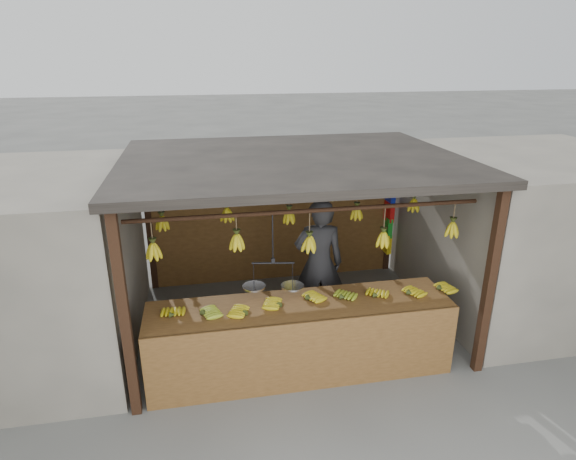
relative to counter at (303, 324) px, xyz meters
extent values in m
plane|color=#5B5B57|center=(0.11, 1.23, -0.71)|extent=(80.00, 80.00, 0.00)
cube|color=black|center=(-1.89, -0.27, 0.44)|extent=(0.10, 0.10, 2.30)
cube|color=black|center=(2.11, -0.27, 0.44)|extent=(0.10, 0.10, 2.30)
cube|color=black|center=(-1.89, 2.73, 0.44)|extent=(0.10, 0.10, 2.30)
cube|color=black|center=(2.11, 2.73, 0.44)|extent=(0.10, 0.10, 2.30)
cube|color=black|center=(0.11, 1.23, 1.64)|extent=(4.30, 3.30, 0.10)
cylinder|color=black|center=(0.11, 0.23, 1.29)|extent=(4.00, 0.05, 0.05)
cylinder|color=black|center=(0.11, 1.23, 1.29)|extent=(4.00, 0.05, 0.05)
cylinder|color=black|center=(0.11, 2.23, 1.29)|extent=(4.00, 0.05, 0.05)
cube|color=brown|center=(0.11, 2.73, 0.19)|extent=(4.00, 0.06, 1.80)
cube|color=slate|center=(-3.49, 1.23, 0.44)|extent=(3.00, 3.00, 2.30)
cube|color=slate|center=(3.71, 1.23, 0.44)|extent=(3.00, 3.00, 2.30)
cube|color=brown|center=(-0.01, 0.13, 0.15)|extent=(3.55, 0.79, 0.08)
cube|color=brown|center=(-0.01, -0.26, -0.26)|extent=(3.55, 0.04, 0.90)
cube|color=black|center=(-1.68, -0.21, -0.30)|extent=(0.07, 0.07, 0.82)
cube|color=black|center=(1.67, -0.21, -0.30)|extent=(0.07, 0.07, 0.82)
cube|color=black|center=(-1.68, 0.48, -0.30)|extent=(0.07, 0.07, 0.82)
cube|color=black|center=(1.67, 0.48, -0.30)|extent=(0.07, 0.07, 0.82)
ellipsoid|color=gold|center=(-1.45, 0.09, 0.22)|extent=(0.19, 0.25, 0.06)
ellipsoid|color=#92A523|center=(-1.12, 0.06, 0.22)|extent=(0.29, 0.25, 0.06)
ellipsoid|color=gold|center=(-0.65, 0.01, 0.22)|extent=(0.29, 0.26, 0.06)
ellipsoid|color=gold|center=(-0.25, 0.12, 0.22)|extent=(0.29, 0.25, 0.06)
ellipsoid|color=gold|center=(0.10, 0.18, 0.22)|extent=(0.30, 0.28, 0.06)
ellipsoid|color=#92A523|center=(0.50, 0.13, 0.22)|extent=(0.29, 0.30, 0.06)
ellipsoid|color=gold|center=(0.90, 0.10, 0.22)|extent=(0.28, 0.30, 0.06)
ellipsoid|color=gold|center=(1.32, 0.08, 0.22)|extent=(0.30, 0.27, 0.06)
ellipsoid|color=gold|center=(1.74, 0.12, 0.22)|extent=(0.28, 0.23, 0.06)
ellipsoid|color=gold|center=(-1.60, 0.24, 0.94)|extent=(0.16, 0.16, 0.28)
ellipsoid|color=gold|center=(-0.70, 0.25, 0.97)|extent=(0.16, 0.16, 0.28)
ellipsoid|color=gold|center=(0.11, 0.25, 0.89)|extent=(0.16, 0.16, 0.28)
ellipsoid|color=gold|center=(1.01, 0.27, 0.87)|extent=(0.16, 0.16, 0.28)
ellipsoid|color=gold|center=(1.86, 0.23, 0.95)|extent=(0.16, 0.16, 0.28)
ellipsoid|color=gold|center=(-1.56, 1.23, 0.91)|extent=(0.16, 0.16, 0.28)
ellipsoid|color=gold|center=(-0.74, 1.25, 0.96)|extent=(0.16, 0.16, 0.28)
ellipsoid|color=gold|center=(0.06, 1.20, 0.90)|extent=(0.16, 0.16, 0.28)
ellipsoid|color=gold|center=(0.99, 1.20, 0.89)|extent=(0.16, 0.16, 0.28)
ellipsoid|color=gold|center=(1.83, 1.24, 0.95)|extent=(0.16, 0.16, 0.28)
ellipsoid|color=gold|center=(-1.60, 2.22, 0.93)|extent=(0.16, 0.16, 0.28)
ellipsoid|color=gold|center=(-0.72, 2.21, 0.93)|extent=(0.16, 0.16, 0.28)
ellipsoid|color=gold|center=(0.13, 2.27, 0.87)|extent=(0.16, 0.16, 0.28)
ellipsoid|color=gold|center=(0.95, 2.19, 0.88)|extent=(0.16, 0.16, 0.28)
ellipsoid|color=gold|center=(1.79, 2.25, 0.96)|extent=(0.16, 0.16, 0.28)
cylinder|color=black|center=(-0.31, 0.23, 0.99)|extent=(0.02, 0.02, 0.60)
cylinder|color=black|center=(-0.31, 0.23, 0.69)|extent=(0.48, 0.10, 0.02)
cylinder|color=silver|center=(-0.53, 0.27, 0.39)|extent=(0.26, 0.26, 0.02)
cylinder|color=silver|center=(-0.09, 0.19, 0.39)|extent=(0.26, 0.26, 0.02)
imported|color=#262628|center=(0.47, 1.14, 0.21)|extent=(0.72, 0.52, 1.85)
cube|color=#1426BF|center=(2.05, 2.58, 0.75)|extent=(0.08, 0.26, 0.34)
cube|color=red|center=(2.05, 2.58, 0.41)|extent=(0.08, 0.26, 0.34)
cube|color=#199926|center=(2.05, 2.58, 0.13)|extent=(0.08, 0.26, 0.34)
cube|color=yellow|center=(2.05, 2.58, -0.16)|extent=(0.08, 0.26, 0.34)
camera|label=1|loc=(-1.07, -4.68, 2.93)|focal=30.00mm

